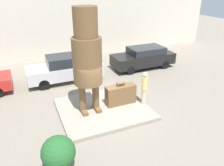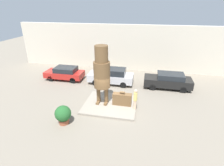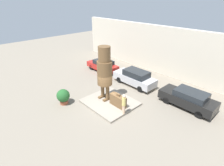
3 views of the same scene
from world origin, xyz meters
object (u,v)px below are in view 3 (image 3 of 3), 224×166
at_px(parked_car_red, 103,65).
at_px(parked_car_black, 188,98).
at_px(tourist, 124,104).
at_px(planter_pot, 63,96).
at_px(parked_car_silver, 135,77).
at_px(statue_figure, 105,70).
at_px(giant_suitcase, 118,101).

distance_m(parked_car_red, parked_car_black, 10.99).
distance_m(tourist, parked_car_black, 5.61).
bearing_deg(parked_car_black, planter_pot, 44.26).
bearing_deg(parked_car_silver, planter_pot, 75.65).
bearing_deg(planter_pot, parked_car_black, 44.26).
bearing_deg(parked_car_silver, parked_car_red, -0.66).
relative_size(statue_figure, planter_pot, 3.48).
distance_m(statue_figure, parked_car_red, 7.28).
distance_m(parked_car_red, planter_pot, 8.11).
distance_m(parked_car_red, parked_car_silver, 5.26).
xyz_separation_m(parked_car_red, planter_pot, (3.39, -7.37, -0.02)).
xyz_separation_m(tourist, parked_car_silver, (-2.88, 4.73, -0.24)).
relative_size(tourist, parked_car_red, 0.41).
height_order(parked_car_silver, parked_car_black, parked_car_silver).
bearing_deg(planter_pot, tourist, 28.51).
bearing_deg(statue_figure, parked_car_silver, 92.10).
distance_m(statue_figure, planter_pot, 4.28).
relative_size(tourist, planter_pot, 1.24).
relative_size(giant_suitcase, parked_car_silver, 0.33).
height_order(parked_car_black, planter_pot, parked_car_black).
bearing_deg(tourist, parked_car_black, 59.43).
bearing_deg(planter_pot, statue_figure, 56.29).
height_order(statue_figure, tourist, statue_figure).
distance_m(giant_suitcase, parked_car_red, 8.28).
xyz_separation_m(parked_car_silver, planter_pot, (-1.87, -7.31, -0.13)).
distance_m(giant_suitcase, planter_pot, 4.76).
distance_m(giant_suitcase, tourist, 1.25).
bearing_deg(parked_car_silver, parked_car_black, -179.04).
relative_size(tourist, parked_car_silver, 0.36).
relative_size(parked_car_red, parked_car_silver, 0.90).
xyz_separation_m(statue_figure, parked_car_black, (5.57, 4.37, -2.16)).
bearing_deg(statue_figure, giant_suitcase, -0.03).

